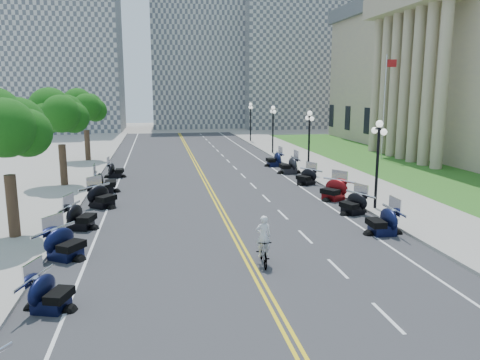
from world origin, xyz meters
TOP-DOWN VIEW (x-y plane):
  - ground at (0.00, 0.00)m, footprint 160.00×160.00m
  - road at (0.00, 10.00)m, footprint 16.00×90.00m
  - centerline_yellow_a at (-0.12, 10.00)m, footprint 0.12×90.00m
  - centerline_yellow_b at (0.12, 10.00)m, footprint 0.12×90.00m
  - edge_line_north at (6.40, 10.00)m, footprint 0.12×90.00m
  - edge_line_south at (-6.40, 10.00)m, footprint 0.12×90.00m
  - lane_dash_4 at (3.20, -8.00)m, footprint 0.12×2.00m
  - lane_dash_5 at (3.20, -4.00)m, footprint 0.12×2.00m
  - lane_dash_6 at (3.20, 0.00)m, footprint 0.12×2.00m
  - lane_dash_7 at (3.20, 4.00)m, footprint 0.12×2.00m
  - lane_dash_8 at (3.20, 8.00)m, footprint 0.12×2.00m
  - lane_dash_9 at (3.20, 12.00)m, footprint 0.12×2.00m
  - lane_dash_10 at (3.20, 16.00)m, footprint 0.12×2.00m
  - lane_dash_11 at (3.20, 20.00)m, footprint 0.12×2.00m
  - lane_dash_12 at (3.20, 24.00)m, footprint 0.12×2.00m
  - lane_dash_13 at (3.20, 28.00)m, footprint 0.12×2.00m
  - lane_dash_14 at (3.20, 32.00)m, footprint 0.12×2.00m
  - lane_dash_15 at (3.20, 36.00)m, footprint 0.12×2.00m
  - lane_dash_16 at (3.20, 40.00)m, footprint 0.12×2.00m
  - lane_dash_17 at (3.20, 44.00)m, footprint 0.12×2.00m
  - lane_dash_18 at (3.20, 48.00)m, footprint 0.12×2.00m
  - lane_dash_19 at (3.20, 52.00)m, footprint 0.12×2.00m
  - sidewalk_north at (10.50, 10.00)m, footprint 5.00×90.00m
  - sidewalk_south at (-10.50, 10.00)m, footprint 5.00×90.00m
  - lawn at (17.50, 18.00)m, footprint 9.00×60.00m
  - distant_block_a at (-18.00, 62.00)m, footprint 18.00×14.00m
  - distant_block_b at (4.00, 68.00)m, footprint 16.00×12.00m
  - distant_block_c at (22.00, 65.00)m, footprint 20.00×14.00m
  - street_lamp_2 at (8.60, 4.00)m, footprint 0.50×1.20m
  - street_lamp_3 at (8.60, 16.00)m, footprint 0.50×1.20m
  - street_lamp_4 at (8.60, 28.00)m, footprint 0.50×1.20m
  - street_lamp_5 at (8.60, 40.00)m, footprint 0.50×1.20m
  - flagpole at (18.00, 22.00)m, footprint 1.10×0.20m
  - tree_2 at (-10.00, 2.00)m, footprint 4.80×4.80m
  - tree_3 at (-10.00, 14.00)m, footprint 4.80×4.80m
  - tree_4 at (-10.00, 26.00)m, footprint 4.80×4.80m
  - motorcycle_n_5 at (6.91, -0.23)m, footprint 2.08×2.08m
  - motorcycle_n_6 at (7.06, 3.51)m, footprint 2.41×2.41m
  - motorcycle_n_7 at (7.22, 6.87)m, footprint 2.86×2.86m
  - motorcycle_n_8 at (7.07, 11.81)m, footprint 2.50×2.50m
  - motorcycle_n_9 at (7.07, 16.42)m, footprint 2.20×2.20m
  - motorcycle_n_10 at (6.80, 20.22)m, footprint 2.11×2.11m
  - motorcycle_s_4 at (-6.85, -5.68)m, footprint 2.29×2.29m
  - motorcycle_s_5 at (-7.25, -1.01)m, footprint 2.81×2.81m
  - motorcycle_s_6 at (-7.28, 3.16)m, footprint 2.46×2.46m
  - motorcycle_s_7 at (-6.72, 7.43)m, footprint 2.92×2.92m
  - motorcycle_s_8 at (-6.96, 11.53)m, footprint 2.28×2.28m
  - motorcycle_s_9 at (-6.73, 17.06)m, footprint 2.00×2.00m
  - bicycle at (0.48, -3.10)m, footprint 0.65×1.86m
  - cyclist_rider at (0.48, -3.10)m, footprint 0.60×0.39m

SIDE VIEW (x-z plane):
  - ground at x=0.00m, z-range 0.00..0.00m
  - road at x=0.00m, z-range 0.00..0.01m
  - centerline_yellow_a at x=-0.12m, z-range 0.01..0.01m
  - centerline_yellow_b at x=0.12m, z-range 0.01..0.01m
  - edge_line_north at x=6.40m, z-range 0.01..0.01m
  - edge_line_south at x=-6.40m, z-range 0.01..0.01m
  - lane_dash_4 at x=3.20m, z-range 0.01..0.01m
  - lane_dash_5 at x=3.20m, z-range 0.01..0.01m
  - lane_dash_6 at x=3.20m, z-range 0.01..0.01m
  - lane_dash_7 at x=3.20m, z-range 0.01..0.01m
  - lane_dash_8 at x=3.20m, z-range 0.01..0.01m
  - lane_dash_9 at x=3.20m, z-range 0.01..0.01m
  - lane_dash_10 at x=3.20m, z-range 0.01..0.01m
  - lane_dash_11 at x=3.20m, z-range 0.01..0.01m
  - lane_dash_12 at x=3.20m, z-range 0.01..0.01m
  - lane_dash_13 at x=3.20m, z-range 0.01..0.01m
  - lane_dash_14 at x=3.20m, z-range 0.01..0.01m
  - lane_dash_15 at x=3.20m, z-range 0.01..0.01m
  - lane_dash_16 at x=3.20m, z-range 0.01..0.01m
  - lane_dash_17 at x=3.20m, z-range 0.01..0.01m
  - lane_dash_18 at x=3.20m, z-range 0.01..0.01m
  - lane_dash_19 at x=3.20m, z-range 0.01..0.01m
  - lawn at x=17.50m, z-range 0.00..0.10m
  - sidewalk_north at x=10.50m, z-range 0.00..0.15m
  - sidewalk_south at x=-10.50m, z-range 0.00..0.15m
  - bicycle at x=0.48m, z-range 0.00..1.10m
  - motorcycle_s_4 at x=-6.85m, z-range 0.00..1.27m
  - motorcycle_n_8 at x=7.07m, z-range 0.00..1.29m
  - motorcycle_s_9 at x=-6.73m, z-range 0.00..1.30m
  - motorcycle_n_6 at x=7.06m, z-range 0.00..1.32m
  - motorcycle_s_6 at x=-7.28m, z-range 0.00..1.39m
  - motorcycle_s_5 at x=-7.25m, z-range 0.00..1.42m
  - motorcycle_n_10 at x=6.80m, z-range 0.00..1.42m
  - motorcycle_n_5 at x=6.91m, z-range 0.00..1.42m
  - motorcycle_s_7 at x=-6.72m, z-range 0.00..1.45m
  - motorcycle_n_7 at x=7.22m, z-range 0.00..1.45m
  - motorcycle_n_9 at x=7.07m, z-range 0.00..1.52m
  - motorcycle_s_8 at x=-6.96m, z-range 0.00..1.54m
  - cyclist_rider at x=0.48m, z-range 1.10..2.74m
  - street_lamp_2 at x=8.60m, z-range 0.15..5.05m
  - street_lamp_3 at x=8.60m, z-range 0.15..5.05m
  - street_lamp_4 at x=8.60m, z-range 0.15..5.05m
  - street_lamp_5 at x=8.60m, z-range 0.15..5.05m
  - tree_2 at x=-10.00m, z-range 0.15..9.35m
  - tree_3 at x=-10.00m, z-range 0.15..9.35m
  - tree_4 at x=-10.00m, z-range 0.15..9.35m
  - flagpole at x=18.00m, z-range 0.00..10.00m
  - distant_block_c at x=22.00m, z-range 0.00..22.00m
  - distant_block_a at x=-18.00m, z-range 0.00..26.00m
  - distant_block_b at x=4.00m, z-range 0.00..30.00m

